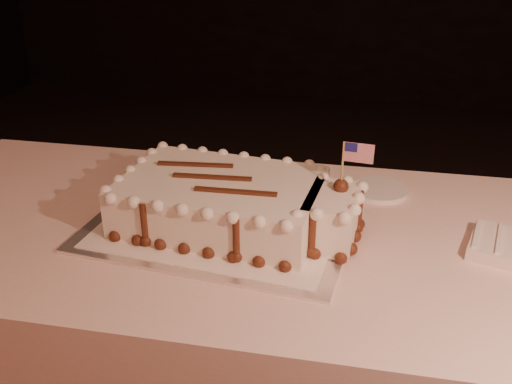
% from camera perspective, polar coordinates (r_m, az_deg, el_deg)
% --- Properties ---
extents(banquet_table, '(2.40, 0.80, 0.75)m').
position_cam_1_polar(banquet_table, '(1.52, 11.47, -17.00)').
color(banquet_table, '#FFD2C5').
rests_on(banquet_table, ground).
extents(cake_board, '(0.64, 0.51, 0.01)m').
position_cam_1_polar(cake_board, '(1.33, -3.39, -3.13)').
color(cake_board, silver).
rests_on(cake_board, banquet_table).
extents(doily, '(0.57, 0.46, 0.00)m').
position_cam_1_polar(doily, '(1.33, -3.40, -2.94)').
color(doily, white).
rests_on(doily, cake_board).
extents(sheet_cake, '(0.58, 0.37, 0.22)m').
position_cam_1_polar(sheet_cake, '(1.29, -2.15, -1.06)').
color(sheet_cake, white).
rests_on(sheet_cake, doily).
extents(side_plate, '(0.15, 0.15, 0.01)m').
position_cam_1_polar(side_plate, '(1.51, 12.23, 0.23)').
color(side_plate, white).
rests_on(side_plate, banquet_table).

